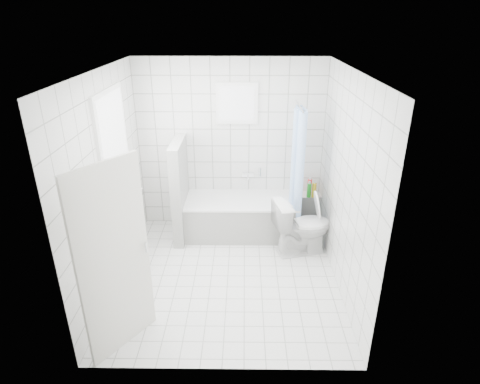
{
  "coord_description": "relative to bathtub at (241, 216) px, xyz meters",
  "views": [
    {
      "loc": [
        0.21,
        -4.33,
        3.16
      ],
      "look_at": [
        0.16,
        0.35,
        1.05
      ],
      "focal_mm": 30.0,
      "sensor_mm": 36.0,
      "label": 1
    }
  ],
  "objects": [
    {
      "name": "bathtub",
      "position": [
        0.0,
        0.0,
        0.0
      ],
      "size": [
        1.69,
        0.77,
        0.58
      ],
      "color": "white",
      "rests_on": "ground"
    },
    {
      "name": "sill_bottles",
      "position": [
        -1.47,
        -0.85,
        0.73
      ],
      "size": [
        0.17,
        0.78,
        0.29
      ],
      "color": "silver",
      "rests_on": "window_sill"
    },
    {
      "name": "window_back",
      "position": [
        -0.07,
        0.33,
        1.66
      ],
      "size": [
        0.5,
        0.01,
        0.5
      ],
      "primitive_type": "cube",
      "color": "white",
      "rests_on": "wall_back"
    },
    {
      "name": "curtain_rod",
      "position": [
        0.78,
        -0.02,
        1.71
      ],
      "size": [
        0.02,
        0.8,
        0.02
      ],
      "primitive_type": "cylinder",
      "rotation": [
        1.57,
        0.0,
        0.0
      ],
      "color": "silver",
      "rests_on": "wall_back"
    },
    {
      "name": "wall_back",
      "position": [
        -0.17,
        0.38,
        1.01
      ],
      "size": [
        2.8,
        0.02,
        2.6
      ],
      "primitive_type": "cube",
      "color": "white",
      "rests_on": "ground"
    },
    {
      "name": "wall_left",
      "position": [
        -1.57,
        -1.12,
        1.01
      ],
      "size": [
        0.02,
        3.0,
        2.6
      ],
      "primitive_type": "cube",
      "color": "white",
      "rests_on": "ground"
    },
    {
      "name": "door",
      "position": [
        -1.19,
        -2.28,
        0.71
      ],
      "size": [
        0.49,
        0.68,
        2.0
      ],
      "primitive_type": "cube",
      "rotation": [
        0.0,
        0.0,
        -0.61
      ],
      "color": "silver",
      "rests_on": "ground"
    },
    {
      "name": "tub_faucet",
      "position": [
        0.1,
        0.33,
        0.56
      ],
      "size": [
        0.18,
        0.06,
        0.06
      ],
      "primitive_type": "cube",
      "color": "silver",
      "rests_on": "wall_back"
    },
    {
      "name": "ledge_bottles",
      "position": [
        1.07,
        0.2,
        0.38
      ],
      "size": [
        0.14,
        0.18,
        0.24
      ],
      "color": "red",
      "rests_on": "tiled_ledge"
    },
    {
      "name": "partition_wall",
      "position": [
        -0.91,
        -0.05,
        0.46
      ],
      "size": [
        0.15,
        0.85,
        1.5
      ],
      "primitive_type": "cube",
      "color": "white",
      "rests_on": "ground"
    },
    {
      "name": "ceiling",
      "position": [
        -0.17,
        -1.12,
        2.31
      ],
      "size": [
        3.0,
        3.0,
        0.0
      ],
      "primitive_type": "plane",
      "rotation": [
        3.14,
        0.0,
        0.0
      ],
      "color": "white",
      "rests_on": "ground"
    },
    {
      "name": "toilet",
      "position": [
        0.86,
        -0.52,
        0.12
      ],
      "size": [
        0.9,
        0.65,
        0.82
      ],
      "primitive_type": "imported",
      "rotation": [
        0.0,
        0.0,
        1.83
      ],
      "color": "white",
      "rests_on": "ground"
    },
    {
      "name": "window_sill",
      "position": [
        -1.48,
        -0.82,
        0.57
      ],
      "size": [
        0.18,
        1.02,
        0.08
      ],
      "primitive_type": "cube",
      "color": "white",
      "rests_on": "wall_left"
    },
    {
      "name": "wall_right",
      "position": [
        1.23,
        -1.12,
        1.01
      ],
      "size": [
        0.02,
        3.0,
        2.6
      ],
      "primitive_type": "cube",
      "color": "white",
      "rests_on": "ground"
    },
    {
      "name": "shower_curtain",
      "position": [
        0.78,
        -0.16,
        0.81
      ],
      "size": [
        0.14,
        0.48,
        1.78
      ],
      "primitive_type": null,
      "color": "#569CFF",
      "rests_on": "curtain_rod"
    },
    {
      "name": "wall_front",
      "position": [
        -0.17,
        -2.62,
        1.01
      ],
      "size": [
        2.8,
        0.02,
        2.6
      ],
      "primitive_type": "cube",
      "color": "white",
      "rests_on": "ground"
    },
    {
      "name": "window_left",
      "position": [
        -1.52,
        -0.82,
        1.31
      ],
      "size": [
        0.01,
        0.9,
        1.4
      ],
      "primitive_type": "cube",
      "color": "white",
      "rests_on": "wall_left"
    },
    {
      "name": "tiled_ledge",
      "position": [
        1.08,
        0.25,
        -0.02
      ],
      "size": [
        0.4,
        0.24,
        0.55
      ],
      "primitive_type": "cube",
      "color": "white",
      "rests_on": "ground"
    },
    {
      "name": "ground",
      "position": [
        -0.17,
        -1.12,
        -0.29
      ],
      "size": [
        3.0,
        3.0,
        0.0
      ],
      "primitive_type": "plane",
      "color": "white",
      "rests_on": "ground"
    }
  ]
}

